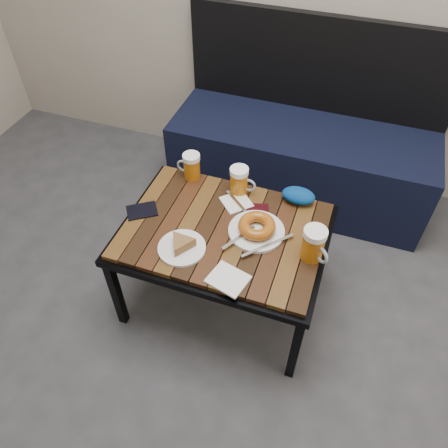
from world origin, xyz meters
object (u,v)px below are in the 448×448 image
(cafe_table, at_px, (224,236))
(plate_bagel, at_px, (257,228))
(plate_pie, at_px, (182,245))
(beer_mug_centre, at_px, (240,181))
(beer_mug_left, at_px, (191,166))
(passport_navy, at_px, (142,211))
(knit_pouch, at_px, (299,196))
(beer_mug_right, at_px, (314,244))
(passport_burgundy, at_px, (257,215))
(bench, at_px, (301,154))

(cafe_table, bearing_deg, plate_bagel, 10.14)
(plate_pie, bearing_deg, beer_mug_centre, 74.23)
(cafe_table, xyz_separation_m, beer_mug_left, (-0.25, 0.26, 0.11))
(plate_pie, height_order, passport_navy, plate_pie)
(passport_navy, height_order, knit_pouch, knit_pouch)
(beer_mug_centre, height_order, beer_mug_right, beer_mug_right)
(passport_burgundy, bearing_deg, beer_mug_right, -47.10)
(passport_navy, distance_m, knit_pouch, 0.67)
(cafe_table, height_order, beer_mug_centre, beer_mug_centre)
(plate_pie, bearing_deg, beer_mug_left, 106.96)
(plate_pie, xyz_separation_m, passport_burgundy, (0.23, 0.27, -0.02))
(cafe_table, relative_size, plate_bagel, 3.12)
(bench, bearing_deg, knit_pouch, -81.26)
(beer_mug_centre, distance_m, passport_burgundy, 0.18)
(beer_mug_centre, relative_size, plate_bagel, 0.48)
(beer_mug_left, height_order, plate_bagel, beer_mug_left)
(plate_bagel, distance_m, passport_burgundy, 0.10)
(beer_mug_centre, relative_size, plate_pie, 0.69)
(cafe_table, distance_m, passport_burgundy, 0.16)
(beer_mug_left, relative_size, plate_bagel, 0.46)
(beer_mug_right, bearing_deg, beer_mug_left, -164.93)
(beer_mug_centre, relative_size, knit_pouch, 0.90)
(plate_bagel, relative_size, knit_pouch, 1.87)
(beer_mug_left, bearing_deg, beer_mug_right, 157.32)
(beer_mug_left, height_order, passport_burgundy, beer_mug_left)
(bench, height_order, beer_mug_centre, bench)
(beer_mug_centre, bearing_deg, beer_mug_left, 174.67)
(beer_mug_left, bearing_deg, plate_pie, 109.41)
(cafe_table, bearing_deg, beer_mug_right, -4.21)
(cafe_table, xyz_separation_m, plate_bagel, (0.13, 0.02, 0.07))
(beer_mug_left, xyz_separation_m, passport_burgundy, (0.35, -0.14, -0.06))
(bench, distance_m, passport_burgundy, 0.77)
(bench, distance_m, passport_navy, 1.03)
(beer_mug_right, height_order, passport_burgundy, beer_mug_right)
(passport_burgundy, bearing_deg, plate_bagel, -94.03)
(cafe_table, bearing_deg, beer_mug_centre, 92.49)
(cafe_table, distance_m, knit_pouch, 0.37)
(beer_mug_right, height_order, passport_navy, beer_mug_right)
(beer_mug_left, distance_m, passport_navy, 0.31)
(beer_mug_left, relative_size, passport_navy, 1.00)
(passport_navy, bearing_deg, plate_pie, 25.92)
(beer_mug_right, distance_m, knit_pouch, 0.31)
(bench, distance_m, beer_mug_left, 0.76)
(beer_mug_left, xyz_separation_m, beer_mug_centre, (0.24, -0.03, 0.00))
(cafe_table, xyz_separation_m, plate_pie, (-0.12, -0.16, 0.06))
(beer_mug_right, bearing_deg, plate_bagel, -151.90)
(passport_navy, bearing_deg, bench, 114.82)
(bench, distance_m, beer_mug_right, 0.94)
(plate_pie, bearing_deg, bench, 74.81)
(bench, relative_size, passport_burgundy, 10.27)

